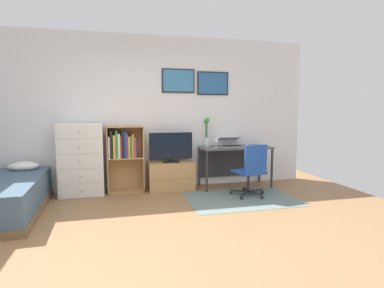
{
  "coord_description": "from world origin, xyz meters",
  "views": [
    {
      "loc": [
        -0.51,
        -3.14,
        1.4
      ],
      "look_at": [
        0.65,
        1.5,
        0.88
      ],
      "focal_mm": 29.05,
      "sensor_mm": 36.0,
      "label": 1
    }
  ],
  "objects_px": {
    "computer_mouse": "(247,146)",
    "television": "(171,148)",
    "dresser": "(81,160)",
    "wine_glass": "(216,140)",
    "office_chair": "(252,169)",
    "bamboo_vase": "(207,131)",
    "desk": "(234,154)",
    "laptop": "(231,142)",
    "tv_stand": "(171,176)",
    "bookshelf": "(123,152)"
  },
  "relations": [
    {
      "from": "computer_mouse",
      "to": "television",
      "type": "bearing_deg",
      "value": 176.94
    },
    {
      "from": "television",
      "to": "computer_mouse",
      "type": "height_order",
      "value": "television"
    },
    {
      "from": "dresser",
      "to": "wine_glass",
      "type": "xyz_separation_m",
      "value": [
        2.28,
        -0.11,
        0.28
      ]
    },
    {
      "from": "television",
      "to": "wine_glass",
      "type": "bearing_deg",
      "value": -7.71
    },
    {
      "from": "office_chair",
      "to": "bamboo_vase",
      "type": "relative_size",
      "value": 1.65
    },
    {
      "from": "office_chair",
      "to": "desk",
      "type": "bearing_deg",
      "value": 81.68
    },
    {
      "from": "wine_glass",
      "to": "television",
      "type": "bearing_deg",
      "value": 172.29
    },
    {
      "from": "dresser",
      "to": "laptop",
      "type": "height_order",
      "value": "dresser"
    },
    {
      "from": "desk",
      "to": "wine_glass",
      "type": "height_order",
      "value": "wine_glass"
    },
    {
      "from": "computer_mouse",
      "to": "office_chair",
      "type": "bearing_deg",
      "value": -106.9
    },
    {
      "from": "tv_stand",
      "to": "bamboo_vase",
      "type": "xyz_separation_m",
      "value": [
        0.68,
        0.08,
        0.77
      ]
    },
    {
      "from": "dresser",
      "to": "office_chair",
      "type": "height_order",
      "value": "dresser"
    },
    {
      "from": "tv_stand",
      "to": "office_chair",
      "type": "xyz_separation_m",
      "value": [
        1.18,
        -0.78,
        0.21
      ]
    },
    {
      "from": "dresser",
      "to": "bookshelf",
      "type": "bearing_deg",
      "value": 5.08
    },
    {
      "from": "dresser",
      "to": "television",
      "type": "distance_m",
      "value": 1.49
    },
    {
      "from": "office_chair",
      "to": "computer_mouse",
      "type": "distance_m",
      "value": 0.77
    },
    {
      "from": "television",
      "to": "desk",
      "type": "xyz_separation_m",
      "value": [
        1.17,
        0.02,
        -0.15
      ]
    },
    {
      "from": "tv_stand",
      "to": "wine_glass",
      "type": "bearing_deg",
      "value": -9.28
    },
    {
      "from": "television",
      "to": "laptop",
      "type": "distance_m",
      "value": 1.12
    },
    {
      "from": "dresser",
      "to": "bookshelf",
      "type": "height_order",
      "value": "dresser"
    },
    {
      "from": "laptop",
      "to": "computer_mouse",
      "type": "distance_m",
      "value": 0.29
    },
    {
      "from": "television",
      "to": "computer_mouse",
      "type": "bearing_deg",
      "value": -3.06
    },
    {
      "from": "desk",
      "to": "dresser",
      "type": "bearing_deg",
      "value": -179.65
    },
    {
      "from": "dresser",
      "to": "television",
      "type": "relative_size",
      "value": 1.57
    },
    {
      "from": "television",
      "to": "bamboo_vase",
      "type": "xyz_separation_m",
      "value": [
        0.68,
        0.1,
        0.27
      ]
    },
    {
      "from": "bookshelf",
      "to": "laptop",
      "type": "bearing_deg",
      "value": -0.69
    },
    {
      "from": "bamboo_vase",
      "to": "dresser",
      "type": "bearing_deg",
      "value": -177.56
    },
    {
      "from": "desk",
      "to": "laptop",
      "type": "bearing_deg",
      "value": 158.41
    },
    {
      "from": "bookshelf",
      "to": "tv_stand",
      "type": "height_order",
      "value": "bookshelf"
    },
    {
      "from": "desk",
      "to": "laptop",
      "type": "relative_size",
      "value": 2.9
    },
    {
      "from": "dresser",
      "to": "desk",
      "type": "relative_size",
      "value": 0.93
    },
    {
      "from": "bookshelf",
      "to": "desk",
      "type": "height_order",
      "value": "bookshelf"
    },
    {
      "from": "bookshelf",
      "to": "wine_glass",
      "type": "bearing_deg",
      "value": -6.22
    },
    {
      "from": "tv_stand",
      "to": "computer_mouse",
      "type": "distance_m",
      "value": 1.48
    },
    {
      "from": "dresser",
      "to": "wine_glass",
      "type": "distance_m",
      "value": 2.3
    },
    {
      "from": "bookshelf",
      "to": "office_chair",
      "type": "bearing_deg",
      "value": -22.48
    },
    {
      "from": "dresser",
      "to": "laptop",
      "type": "distance_m",
      "value": 2.62
    },
    {
      "from": "laptop",
      "to": "computer_mouse",
      "type": "xyz_separation_m",
      "value": [
        0.26,
        -0.12,
        -0.05
      ]
    },
    {
      "from": "dresser",
      "to": "television",
      "type": "height_order",
      "value": "dresser"
    },
    {
      "from": "dresser",
      "to": "wine_glass",
      "type": "height_order",
      "value": "dresser"
    },
    {
      "from": "desk",
      "to": "tv_stand",
      "type": "bearing_deg",
      "value": -179.94
    },
    {
      "from": "wine_glass",
      "to": "bamboo_vase",
      "type": "bearing_deg",
      "value": 119.49
    },
    {
      "from": "tv_stand",
      "to": "wine_glass",
      "type": "relative_size",
      "value": 4.41
    },
    {
      "from": "desk",
      "to": "computer_mouse",
      "type": "xyz_separation_m",
      "value": [
        0.21,
        -0.1,
        0.16
      ]
    },
    {
      "from": "dresser",
      "to": "tv_stand",
      "type": "xyz_separation_m",
      "value": [
        1.49,
        0.02,
        -0.35
      ]
    },
    {
      "from": "tv_stand",
      "to": "laptop",
      "type": "distance_m",
      "value": 1.25
    },
    {
      "from": "office_chair",
      "to": "tv_stand",
      "type": "bearing_deg",
      "value": 137.88
    },
    {
      "from": "computer_mouse",
      "to": "tv_stand",
      "type": "bearing_deg",
      "value": 176.02
    },
    {
      "from": "bamboo_vase",
      "to": "tv_stand",
      "type": "bearing_deg",
      "value": -173.48
    },
    {
      "from": "bamboo_vase",
      "to": "computer_mouse",
      "type": "bearing_deg",
      "value": -13.77
    }
  ]
}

